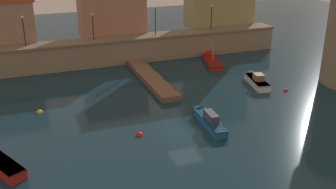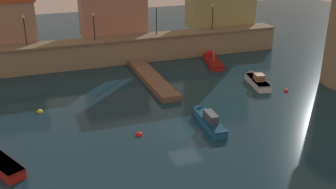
{
  "view_description": "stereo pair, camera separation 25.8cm",
  "coord_description": "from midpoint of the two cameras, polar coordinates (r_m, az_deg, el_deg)",
  "views": [
    {
      "loc": [
        -11.96,
        -27.56,
        15.43
      ],
      "look_at": [
        0.0,
        4.27,
        1.62
      ],
      "focal_mm": 43.0,
      "sensor_mm": 36.0,
      "label": 1
    },
    {
      "loc": [
        -11.72,
        -27.65,
        15.43
      ],
      "look_at": [
        0.0,
        4.27,
        1.62
      ],
      "focal_mm": 43.0,
      "sensor_mm": 36.0,
      "label": 2
    }
  ],
  "objects": [
    {
      "name": "quay_wall",
      "position": [
        51.4,
        -6.12,
        6.36
      ],
      "size": [
        42.41,
        3.02,
        3.17
      ],
      "color": "gray",
      "rests_on": "ground"
    },
    {
      "name": "moored_boat_3",
      "position": [
        45.01,
        12.44,
        2.1
      ],
      "size": [
        2.42,
        5.88,
        1.67
      ],
      "rotation": [
        0.0,
        0.0,
        1.37
      ],
      "color": "white",
      "rests_on": "ground"
    },
    {
      "name": "moored_boat_0",
      "position": [
        35.01,
        5.72,
        -3.37
      ],
      "size": [
        1.45,
        6.35,
        1.54
      ],
      "rotation": [
        0.0,
        0.0,
        1.52
      ],
      "color": "#195689",
      "rests_on": "ground"
    },
    {
      "name": "moored_boat_5",
      "position": [
        51.91,
        6.31,
        4.99
      ],
      "size": [
        3.25,
        7.01,
        3.12
      ],
      "rotation": [
        0.0,
        0.0,
        1.31
      ],
      "color": "red",
      "rests_on": "ground"
    },
    {
      "name": "pier_dock",
      "position": [
        44.79,
        -2.21,
        2.34
      ],
      "size": [
        2.02,
        13.14,
        0.7
      ],
      "color": "brown",
      "rests_on": "ground"
    },
    {
      "name": "mooring_buoy_0",
      "position": [
        38.89,
        -17.51,
        -2.37
      ],
      "size": [
        0.53,
        0.53,
        0.53
      ],
      "primitive_type": "sphere",
      "color": "yellow",
      "rests_on": "ground"
    },
    {
      "name": "quay_lamp_0",
      "position": [
        49.08,
        -19.55,
        9.16
      ],
      "size": [
        0.32,
        0.32,
        3.5
      ],
      "color": "black",
      "rests_on": "quay_wall"
    },
    {
      "name": "mooring_buoy_1",
      "position": [
        33.08,
        -3.9,
        -5.77
      ],
      "size": [
        0.57,
        0.57,
        0.57
      ],
      "primitive_type": "sphere",
      "color": "red",
      "rests_on": "ground"
    },
    {
      "name": "quay_lamp_1",
      "position": [
        49.8,
        -10.34,
        10.06
      ],
      "size": [
        0.32,
        0.32,
        3.24
      ],
      "color": "black",
      "rests_on": "quay_wall"
    },
    {
      "name": "old_town_backdrop",
      "position": [
        53.34,
        -8.75,
        12.22
      ],
      "size": [
        42.52,
        5.41,
        9.55
      ],
      "color": "#9F7B67",
      "rests_on": "ground"
    },
    {
      "name": "ground_plane",
      "position": [
        33.77,
        2.73,
        -5.12
      ],
      "size": [
        114.58,
        114.58,
        0.0
      ],
      "primitive_type": "plane",
      "color": "#112D3D"
    },
    {
      "name": "mooring_buoy_2",
      "position": [
        43.68,
        16.58,
        0.45
      ],
      "size": [
        0.48,
        0.48,
        0.48
      ],
      "primitive_type": "sphere",
      "color": "red",
      "rests_on": "ground"
    },
    {
      "name": "quay_lamp_3",
      "position": [
        54.69,
        6.49,
        11.4
      ],
      "size": [
        0.32,
        0.32,
        3.35
      ],
      "color": "black",
      "rests_on": "quay_wall"
    },
    {
      "name": "quay_lamp_2",
      "position": [
        51.67,
        -1.53,
        11.06
      ],
      "size": [
        0.32,
        0.32,
        3.59
      ],
      "color": "black",
      "rests_on": "quay_wall"
    }
  ]
}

